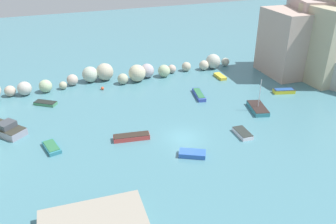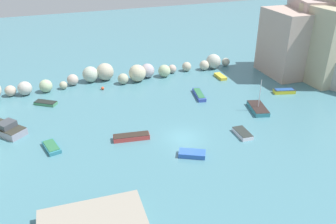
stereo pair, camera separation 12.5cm
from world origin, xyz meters
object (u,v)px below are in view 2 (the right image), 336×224
object	(u,v)px
moored_boat_0	(131,137)
moored_boat_8	(284,91)
channel_buoy	(103,88)
moored_boat_5	(192,154)
moored_boat_1	(220,76)
moored_boat_9	(243,133)
moored_boat_4	(6,129)
moored_boat_2	(258,108)
moored_boat_7	(51,147)
moored_boat_6	(199,95)
moored_boat_3	(46,103)

from	to	relation	value
moored_boat_0	moored_boat_8	size ratio (longest dim) A/B	1.29
channel_buoy	moored_boat_5	bearing A→B (deg)	-76.13
moored_boat_1	moored_boat_9	size ratio (longest dim) A/B	0.97
moored_boat_4	moored_boat_8	distance (m)	38.69
moored_boat_1	moored_boat_8	distance (m)	10.74
moored_boat_2	moored_boat_7	size ratio (longest dim) A/B	1.40
moored_boat_2	moored_boat_6	size ratio (longest dim) A/B	1.01
moored_boat_5	moored_boat_6	world-z (taller)	moored_boat_6
moored_boat_2	moored_boat_4	bearing A→B (deg)	-84.88
moored_boat_2	moored_boat_6	distance (m)	8.91
moored_boat_8	moored_boat_9	size ratio (longest dim) A/B	1.16
moored_boat_3	moored_boat_1	bearing A→B (deg)	36.18
moored_boat_7	moored_boat_0	bearing A→B (deg)	69.45
moored_boat_3	moored_boat_6	distance (m)	21.89
moored_boat_0	moored_boat_3	world-z (taller)	moored_boat_0
moored_boat_1	moored_boat_9	bearing A→B (deg)	-19.26
channel_buoy	moored_boat_1	distance (m)	19.38
moored_boat_1	moored_boat_7	distance (m)	30.51
moored_boat_3	moored_boat_6	size ratio (longest dim) A/B	0.72
channel_buoy	moored_boat_5	distance (m)	21.93
channel_buoy	moored_boat_4	xyz separation A→B (m)	(-13.46, -8.77, 0.34)
channel_buoy	moored_boat_1	bearing A→B (deg)	-6.38
moored_boat_3	moored_boat_0	bearing A→B (deg)	-21.13
moored_boat_5	moored_boat_9	xyz separation A→B (m)	(7.40, 1.79, -0.01)
moored_boat_0	moored_boat_3	distance (m)	15.90
moored_boat_9	moored_boat_4	bearing A→B (deg)	-108.92
moored_boat_1	moored_boat_5	distance (m)	23.71
moored_boat_2	moored_boat_9	distance (m)	7.30
moored_boat_8	moored_boat_0	bearing A→B (deg)	26.15
moored_boat_5	moored_boat_8	size ratio (longest dim) A/B	0.94
moored_boat_2	moored_boat_8	xyz separation A→B (m)	(7.04, 3.51, 0.00)
moored_boat_1	moored_boat_7	size ratio (longest dim) A/B	0.86
moored_boat_1	moored_boat_4	world-z (taller)	moored_boat_4
moored_boat_6	moored_boat_4	bearing A→B (deg)	-75.05
moored_boat_2	moored_boat_9	world-z (taller)	moored_boat_2
channel_buoy	moored_boat_3	xyz separation A→B (m)	(-8.51, -2.28, -0.02)
moored_boat_2	moored_boat_3	size ratio (longest dim) A/B	1.42
channel_buoy	moored_boat_4	size ratio (longest dim) A/B	0.09
channel_buoy	moored_boat_6	world-z (taller)	moored_boat_6
moored_boat_3	moored_boat_6	xyz separation A→B (m)	(21.25, -5.27, 0.05)
moored_boat_6	moored_boat_8	distance (m)	12.92
channel_buoy	moored_boat_3	size ratio (longest dim) A/B	0.15
moored_boat_8	moored_boat_9	bearing A→B (deg)	49.79
moored_boat_2	moored_boat_3	world-z (taller)	moored_boat_2
channel_buoy	moored_boat_5	xyz separation A→B (m)	(5.26, -21.29, 0.02)
moored_boat_2	moored_boat_7	distance (m)	26.81
moored_boat_3	moored_boat_7	xyz separation A→B (m)	(-0.18, -12.11, 0.02)
moored_boat_3	moored_boat_4	xyz separation A→B (m)	(-4.95, -6.49, 0.36)
moored_boat_9	moored_boat_8	bearing A→B (deg)	127.22
moored_boat_4	moored_boat_5	xyz separation A→B (m)	(18.71, -12.52, -0.32)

